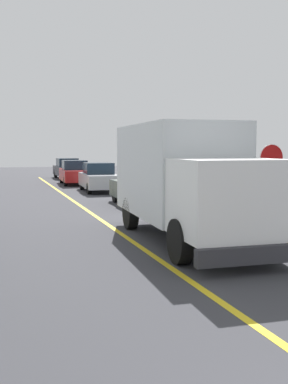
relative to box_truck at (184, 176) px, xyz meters
The scene contains 7 objects.
centre_line_yellow 2.34m from the box_truck, 162.62° to the left, with size 0.16×56.00×0.01m, color gold.
box_truck is the anchor object (origin of this frame).
parked_car_near 7.74m from the box_truck, 81.68° to the left, with size 1.82×4.41×1.67m.
parked_car_mid 14.58m from the box_truck, 87.11° to the left, with size 1.97×4.47×1.67m.
parked_car_far 20.11m from the box_truck, 89.30° to the left, with size 1.98×4.47×1.67m.
parked_car_furthest 26.51m from the box_truck, 88.50° to the left, with size 1.92×4.45×1.67m.
stop_sign 3.07m from the box_truck, ahead, with size 0.80×0.10×2.65m.
Camera 1 is at (-3.47, -2.14, 2.54)m, focal length 42.93 mm.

